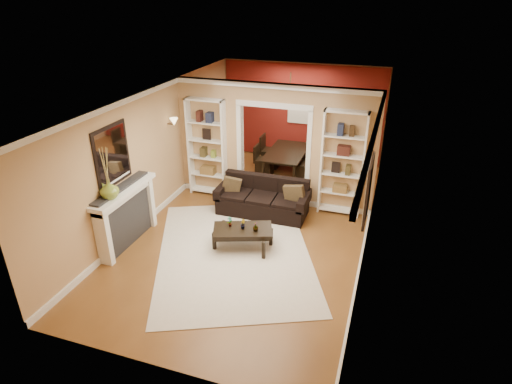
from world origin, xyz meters
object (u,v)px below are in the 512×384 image
(bookshelf_left, at_px, (207,148))
(dining_table, at_px, (288,162))
(bookshelf_right, at_px, (342,164))
(fireplace, at_px, (128,217))
(sofa, at_px, (263,197))
(coffee_table, at_px, (243,238))

(bookshelf_left, bearing_deg, dining_table, 50.26)
(bookshelf_right, relative_size, fireplace, 1.35)
(bookshelf_left, relative_size, fireplace, 1.35)
(sofa, bearing_deg, fireplace, -136.67)
(dining_table, bearing_deg, fireplace, 154.89)
(coffee_table, relative_size, bookshelf_right, 0.48)
(bookshelf_left, xyz_separation_m, dining_table, (1.48, 1.78, -0.84))
(fireplace, bearing_deg, bookshelf_right, 34.80)
(sofa, xyz_separation_m, coffee_table, (0.06, -1.42, -0.18))
(coffee_table, distance_m, bookshelf_right, 2.68)
(coffee_table, xyz_separation_m, fireplace, (-2.13, -0.53, 0.37))
(bookshelf_left, bearing_deg, bookshelf_right, 0.00)
(fireplace, xyz_separation_m, dining_table, (2.02, 4.31, -0.27))
(sofa, bearing_deg, coffee_table, -87.66)
(dining_table, bearing_deg, bookshelf_right, -137.66)
(sofa, xyz_separation_m, fireplace, (-2.07, -1.95, 0.19))
(bookshelf_right, distance_m, dining_table, 2.55)
(bookshelf_left, xyz_separation_m, bookshelf_right, (3.10, 0.00, 0.00))
(coffee_table, relative_size, dining_table, 0.63)
(dining_table, bearing_deg, sofa, -178.83)
(bookshelf_left, bearing_deg, coffee_table, -51.58)
(coffee_table, distance_m, dining_table, 3.78)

